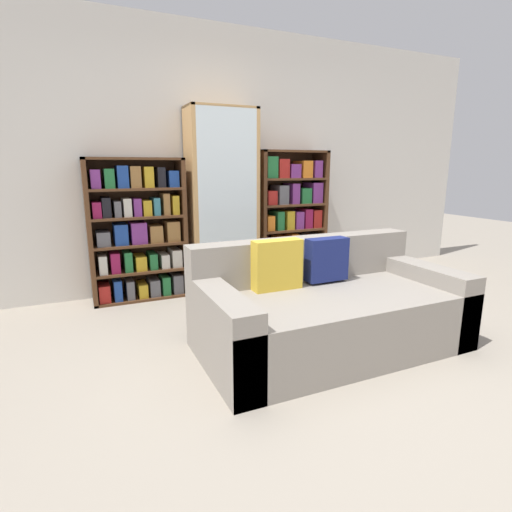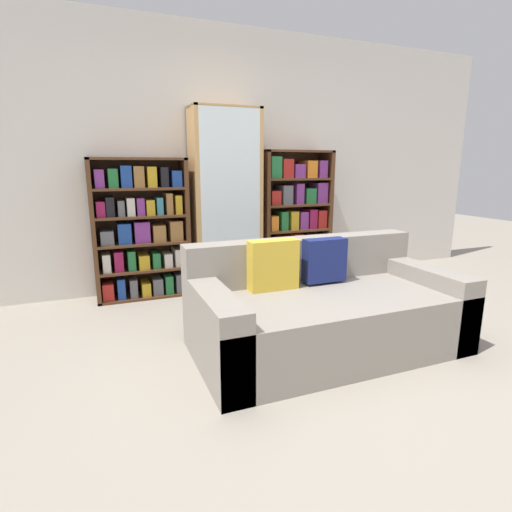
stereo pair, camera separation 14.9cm
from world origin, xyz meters
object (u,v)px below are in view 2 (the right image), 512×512
object	(u,v)px
wine_bottle	(321,288)
display_cabinet	(226,201)
bookshelf_left	(142,231)
bookshelf_right	(295,218)
couch	(324,311)

from	to	relation	value
wine_bottle	display_cabinet	bearing A→B (deg)	129.62
bookshelf_left	bookshelf_right	world-z (taller)	bookshelf_right
couch	bookshelf_left	xyz separation A→B (m)	(-1.07, 1.68, 0.40)
wine_bottle	bookshelf_left	bearing A→B (deg)	151.49
couch	bookshelf_right	distance (m)	1.85
display_cabinet	wine_bottle	xyz separation A→B (m)	(0.68, -0.83, -0.78)
bookshelf_right	wine_bottle	size ratio (longest dim) A/B	3.98
couch	bookshelf_left	distance (m)	2.03
bookshelf_right	bookshelf_left	bearing A→B (deg)	179.98
wine_bottle	couch	bearing A→B (deg)	-119.68
wine_bottle	bookshelf_right	bearing A→B (deg)	80.47
display_cabinet	bookshelf_right	xyz separation A→B (m)	(0.82, 0.01, -0.21)
couch	wine_bottle	distance (m)	0.97
couch	wine_bottle	xyz separation A→B (m)	(0.48, 0.84, -0.12)
couch	display_cabinet	distance (m)	1.80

